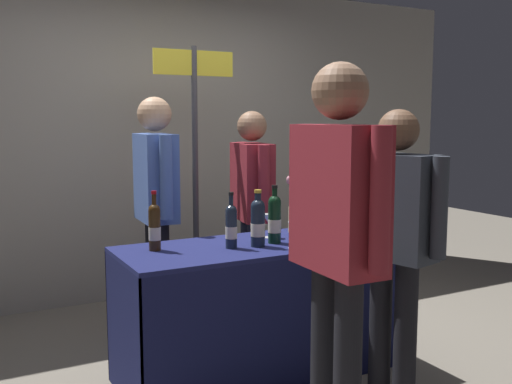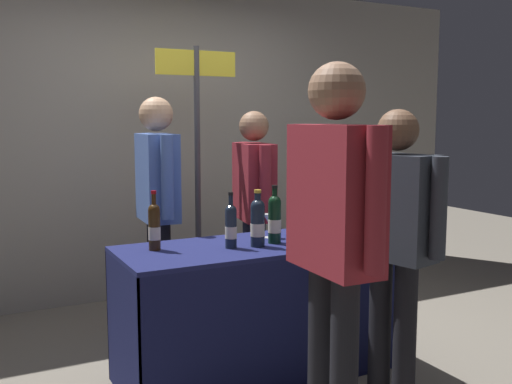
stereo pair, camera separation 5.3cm
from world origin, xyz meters
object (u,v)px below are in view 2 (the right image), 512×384
object	(u,v)px
taster_foreground_right	(395,231)
booth_signpost	(197,147)
wine_glass_mid	(269,220)
flower_vase	(296,211)
vendor_presenter	(158,196)
featured_wine_bottle	(275,218)
wine_glass_near_taster	(294,229)
display_bottle_0	(258,222)
wine_glass_near_vendor	(319,219)
tasting_table	(256,286)

from	to	relation	value
taster_foreground_right	booth_signpost	distance (m)	1.83
wine_glass_mid	flower_vase	world-z (taller)	flower_vase
flower_vase	vendor_presenter	bearing A→B (deg)	138.20
featured_wine_bottle	wine_glass_near_taster	xyz separation A→B (m)	(0.03, -0.17, -0.04)
display_bottle_0	vendor_presenter	world-z (taller)	vendor_presenter
display_bottle_0	wine_glass_mid	world-z (taller)	display_bottle_0
wine_glass_near_vendor	booth_signpost	distance (m)	1.20
wine_glass_mid	wine_glass_near_vendor	bearing A→B (deg)	-9.46
display_bottle_0	flower_vase	xyz separation A→B (m)	(0.41, 0.26, -0.01)
flower_vase	tasting_table	bearing A→B (deg)	-154.00
tasting_table	display_bottle_0	bearing A→B (deg)	-110.49
wine_glass_mid	flower_vase	xyz separation A→B (m)	(0.23, 0.07, 0.03)
featured_wine_bottle	wine_glass_mid	size ratio (longest dim) A/B	2.33
taster_foreground_right	tasting_table	bearing A→B (deg)	24.38
wine_glass_mid	vendor_presenter	xyz separation A→B (m)	(-0.47, 0.70, 0.09)
tasting_table	vendor_presenter	bearing A→B (deg)	111.64
vendor_presenter	taster_foreground_right	size ratio (longest dim) A/B	1.06
featured_wine_bottle	taster_foreground_right	xyz separation A→B (m)	(0.39, -0.59, -0.01)
flower_vase	vendor_presenter	size ratio (longest dim) A/B	0.24
tasting_table	wine_glass_near_taster	bearing A→B (deg)	-57.99
wine_glass_mid	wine_glass_near_taster	size ratio (longest dim) A/B	0.98
taster_foreground_right	wine_glass_mid	bearing A→B (deg)	11.17
wine_glass_mid	vendor_presenter	size ratio (longest dim) A/B	0.09
display_bottle_0	wine_glass_mid	xyz separation A→B (m)	(0.17, 0.18, -0.03)
wine_glass_mid	booth_signpost	bearing A→B (deg)	93.28
wine_glass_near_taster	featured_wine_bottle	bearing A→B (deg)	99.50
featured_wine_bottle	booth_signpost	world-z (taller)	booth_signpost
tasting_table	wine_glass_near_taster	size ratio (longest dim) A/B	10.76
featured_wine_bottle	wine_glass_mid	xyz separation A→B (m)	(0.05, 0.15, -0.04)
display_bottle_0	taster_foreground_right	bearing A→B (deg)	-46.99
taster_foreground_right	booth_signpost	world-z (taller)	booth_signpost
wine_glass_mid	booth_signpost	world-z (taller)	booth_signpost
wine_glass_near_vendor	featured_wine_bottle	bearing A→B (deg)	-165.51
featured_wine_bottle	vendor_presenter	bearing A→B (deg)	116.51
taster_foreground_right	display_bottle_0	bearing A→B (deg)	29.34
wine_glass_near_vendor	display_bottle_0	bearing A→B (deg)	-165.39
tasting_table	flower_vase	size ratio (longest dim) A/B	4.00
wine_glass_mid	taster_foreground_right	size ratio (longest dim) A/B	0.09
vendor_presenter	featured_wine_bottle	bearing A→B (deg)	29.77
wine_glass_mid	tasting_table	bearing A→B (deg)	-142.68
wine_glass_near_taster	taster_foreground_right	world-z (taller)	taster_foreground_right
display_bottle_0	wine_glass_near_taster	xyz separation A→B (m)	(0.16, -0.14, -0.03)
vendor_presenter	wine_glass_mid	bearing A→B (deg)	37.18
wine_glass_near_vendor	wine_glass_mid	xyz separation A→B (m)	(-0.33, 0.05, 0.01)
tasting_table	wine_glass_mid	bearing A→B (deg)	37.32
taster_foreground_right	featured_wine_bottle	bearing A→B (deg)	19.76
taster_foreground_right	vendor_presenter	bearing A→B (deg)	15.79
wine_glass_near_vendor	flower_vase	xyz separation A→B (m)	(-0.09, 0.13, 0.04)
display_bottle_0	booth_signpost	world-z (taller)	booth_signpost
flower_vase	wine_glass_near_vendor	bearing A→B (deg)	-53.25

